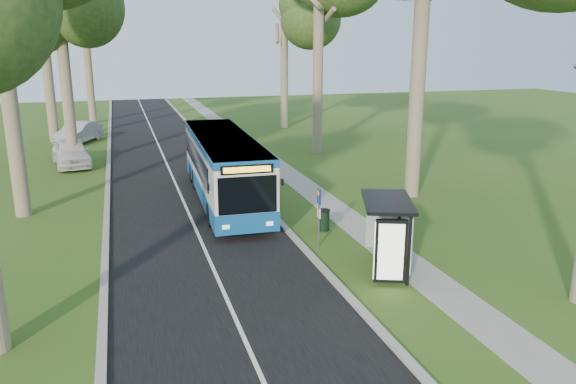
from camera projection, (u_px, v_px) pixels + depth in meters
The scene contains 13 objects.
ground at pixel (307, 253), 20.30m from camera, with size 120.00×120.00×0.00m, color #34531A.
road at pixel (179, 192), 28.57m from camera, with size 7.00×100.00×0.02m, color black.
kerb_east at pixel (246, 186), 29.53m from camera, with size 0.25×100.00×0.12m, color #9E9B93.
kerb_west at pixel (107, 196), 27.58m from camera, with size 0.25×100.00×0.12m, color #9E9B93.
centre_line at pixel (179, 192), 28.57m from camera, with size 0.12×100.00×0.01m, color white.
footpath at pixel (300, 183), 30.39m from camera, with size 1.50×100.00×0.02m, color gray.
bus at pixel (224, 168), 26.53m from camera, with size 2.91×12.01×3.16m.
bus_stop_sign at pixel (319, 210), 20.62m from camera, with size 0.08×0.32×2.25m.
bus_shelter at pixel (396, 224), 18.07m from camera, with size 2.43×3.20×2.44m.
litter_bin at pixel (324, 220), 22.68m from camera, with size 0.50×0.50×0.87m.
car_white at pixel (71, 153), 34.44m from camera, with size 1.97×4.90×1.67m, color silver.
car_silver at pixel (78, 133), 42.36m from camera, with size 1.67×4.80×1.58m, color #ADB0B5.
tree_east_d at pixel (284, 4), 47.56m from camera, with size 5.20×5.20×14.17m.
Camera 1 is at (-6.17, -18.02, 7.40)m, focal length 35.00 mm.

